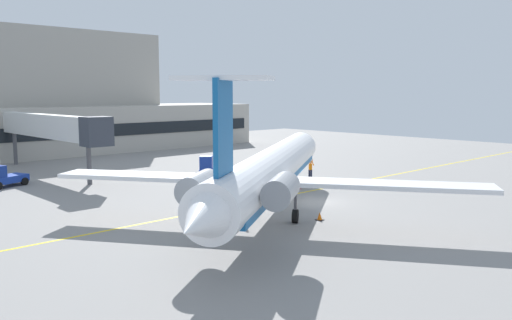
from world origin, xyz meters
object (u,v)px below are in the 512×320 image
(marshaller, at_px, (310,169))
(baggage_tug, at_px, (1,177))
(pushback_tractor, at_px, (211,168))
(regional_jet, at_px, (271,170))

(marshaller, bearing_deg, baggage_tug, 145.66)
(baggage_tug, bearing_deg, marshaller, -34.34)
(baggage_tug, relative_size, pushback_tractor, 1.32)
(marshaller, bearing_deg, regional_jet, -148.32)
(regional_jet, bearing_deg, baggage_tug, 109.97)
(regional_jet, distance_m, pushback_tractor, 18.55)
(regional_jet, relative_size, pushback_tractor, 9.16)
(regional_jet, xyz_separation_m, marshaller, (14.51, 8.96, -2.34))
(regional_jet, height_order, marshaller, regional_jet)
(pushback_tractor, bearing_deg, regional_jet, -116.05)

